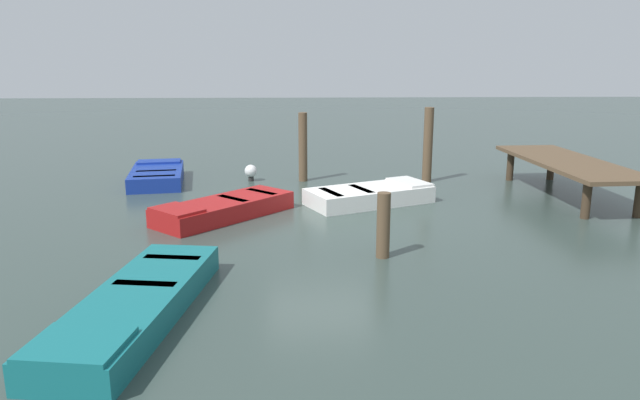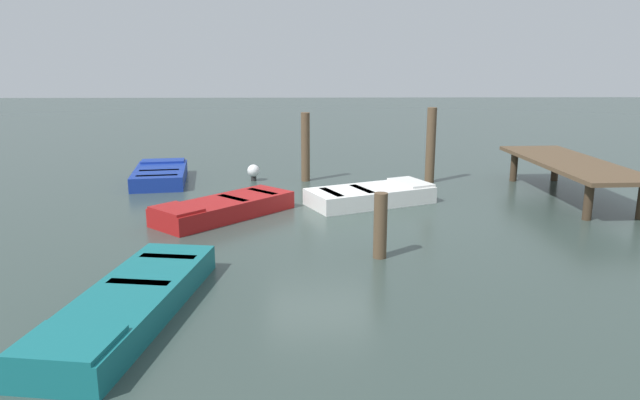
{
  "view_description": "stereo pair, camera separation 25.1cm",
  "coord_description": "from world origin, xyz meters",
  "px_view_note": "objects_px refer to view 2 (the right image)",
  "views": [
    {
      "loc": [
        13.2,
        -0.49,
        3.55
      ],
      "look_at": [
        0.0,
        0.0,
        0.35
      ],
      "focal_mm": 33.36,
      "sensor_mm": 36.0,
      "label": 1
    },
    {
      "loc": [
        13.2,
        -0.24,
        3.55
      ],
      "look_at": [
        0.0,
        0.0,
        0.35
      ],
      "focal_mm": 33.36,
      "sensor_mm": 36.0,
      "label": 2
    }
  ],
  "objects_px": {
    "rowboat_teal": "(129,303)",
    "rowboat_red": "(224,208)",
    "rowboat_white": "(371,195)",
    "mooring_piling_near_right": "(380,226)",
    "marker_buoy": "(253,171)",
    "mooring_piling_far_right": "(305,147)",
    "rowboat_blue": "(160,175)",
    "dock_segment": "(571,165)",
    "mooring_piling_near_left": "(431,145)"
  },
  "relations": [
    {
      "from": "mooring_piling_far_right",
      "to": "mooring_piling_near_right",
      "type": "bearing_deg",
      "value": 11.35
    },
    {
      "from": "mooring_piling_far_right",
      "to": "rowboat_red",
      "type": "bearing_deg",
      "value": -24.59
    },
    {
      "from": "rowboat_white",
      "to": "mooring_piling_near_right",
      "type": "xyz_separation_m",
      "value": [
        4.06,
        -0.25,
        0.38
      ]
    },
    {
      "from": "dock_segment",
      "to": "marker_buoy",
      "type": "height_order",
      "value": "dock_segment"
    },
    {
      "from": "rowboat_white",
      "to": "rowboat_blue",
      "type": "relative_size",
      "value": 1.08
    },
    {
      "from": "dock_segment",
      "to": "rowboat_red",
      "type": "xyz_separation_m",
      "value": [
        1.78,
        -8.64,
        -0.62
      ]
    },
    {
      "from": "rowboat_white",
      "to": "mooring_piling_near_left",
      "type": "distance_m",
      "value": 3.31
    },
    {
      "from": "rowboat_teal",
      "to": "mooring_piling_near_right",
      "type": "distance_m",
      "value": 4.54
    },
    {
      "from": "dock_segment",
      "to": "rowboat_teal",
      "type": "xyz_separation_m",
      "value": [
        7.12,
        -9.21,
        -0.62
      ]
    },
    {
      "from": "rowboat_white",
      "to": "mooring_piling_near_right",
      "type": "bearing_deg",
      "value": -117.84
    },
    {
      "from": "mooring_piling_far_right",
      "to": "rowboat_blue",
      "type": "bearing_deg",
      "value": -88.69
    },
    {
      "from": "rowboat_teal",
      "to": "mooring_piling_far_right",
      "type": "height_order",
      "value": "mooring_piling_far_right"
    },
    {
      "from": "rowboat_blue",
      "to": "mooring_piling_near_right",
      "type": "height_order",
      "value": "mooring_piling_near_right"
    },
    {
      "from": "rowboat_teal",
      "to": "rowboat_red",
      "type": "relative_size",
      "value": 1.32
    },
    {
      "from": "marker_buoy",
      "to": "rowboat_red",
      "type": "bearing_deg",
      "value": -4.35
    },
    {
      "from": "rowboat_blue",
      "to": "mooring_piling_near_left",
      "type": "distance_m",
      "value": 7.84
    },
    {
      "from": "dock_segment",
      "to": "mooring_piling_near_left",
      "type": "xyz_separation_m",
      "value": [
        -1.96,
        -3.22,
        0.23
      ]
    },
    {
      "from": "rowboat_teal",
      "to": "rowboat_white",
      "type": "relative_size",
      "value": 1.28
    },
    {
      "from": "rowboat_white",
      "to": "rowboat_blue",
      "type": "xyz_separation_m",
      "value": [
        -2.7,
        -5.84,
        0.0
      ]
    },
    {
      "from": "mooring_piling_near_left",
      "to": "marker_buoy",
      "type": "xyz_separation_m",
      "value": [
        -0.31,
        -5.11,
        -0.79
      ]
    },
    {
      "from": "rowboat_teal",
      "to": "mooring_piling_far_right",
      "type": "bearing_deg",
      "value": 173.79
    },
    {
      "from": "marker_buoy",
      "to": "mooring_piling_near_left",
      "type": "bearing_deg",
      "value": 86.54
    },
    {
      "from": "rowboat_blue",
      "to": "mooring_piling_near_right",
      "type": "distance_m",
      "value": 8.78
    },
    {
      "from": "mooring_piling_far_right",
      "to": "dock_segment",
      "type": "bearing_deg",
      "value": 71.85
    },
    {
      "from": "rowboat_teal",
      "to": "rowboat_white",
      "type": "xyz_separation_m",
      "value": [
        -6.55,
        4.03,
        0.0
      ]
    },
    {
      "from": "rowboat_teal",
      "to": "marker_buoy",
      "type": "xyz_separation_m",
      "value": [
        -9.39,
        0.88,
        0.07
      ]
    },
    {
      "from": "rowboat_white",
      "to": "mooring_piling_near_left",
      "type": "height_order",
      "value": "mooring_piling_near_left"
    },
    {
      "from": "rowboat_red",
      "to": "dock_segment",
      "type": "bearing_deg",
      "value": 144.51
    },
    {
      "from": "rowboat_white",
      "to": "mooring_piling_far_right",
      "type": "relative_size",
      "value": 1.67
    },
    {
      "from": "dock_segment",
      "to": "rowboat_teal",
      "type": "relative_size",
      "value": 1.27
    },
    {
      "from": "rowboat_red",
      "to": "mooring_piling_near_left",
      "type": "relative_size",
      "value": 1.5
    },
    {
      "from": "rowboat_teal",
      "to": "mooring_piling_far_right",
      "type": "xyz_separation_m",
      "value": [
        -9.35,
        2.4,
        0.78
      ]
    },
    {
      "from": "marker_buoy",
      "to": "dock_segment",
      "type": "bearing_deg",
      "value": 74.76
    },
    {
      "from": "rowboat_white",
      "to": "mooring_piling_near_right",
      "type": "distance_m",
      "value": 4.09
    },
    {
      "from": "rowboat_teal",
      "to": "rowboat_red",
      "type": "bearing_deg",
      "value": -177.88
    },
    {
      "from": "rowboat_teal",
      "to": "rowboat_blue",
      "type": "relative_size",
      "value": 1.39
    },
    {
      "from": "rowboat_red",
      "to": "mooring_piling_far_right",
      "type": "xyz_separation_m",
      "value": [
        -4.01,
        1.83,
        0.78
      ]
    },
    {
      "from": "mooring_piling_near_left",
      "to": "marker_buoy",
      "type": "bearing_deg",
      "value": -93.46
    },
    {
      "from": "mooring_piling_near_right",
      "to": "marker_buoy",
      "type": "height_order",
      "value": "mooring_piling_near_right"
    },
    {
      "from": "rowboat_teal",
      "to": "rowboat_red",
      "type": "distance_m",
      "value": 5.37
    },
    {
      "from": "rowboat_white",
      "to": "mooring_piling_near_right",
      "type": "relative_size",
      "value": 2.77
    },
    {
      "from": "rowboat_red",
      "to": "mooring_piling_far_right",
      "type": "distance_m",
      "value": 4.47
    },
    {
      "from": "rowboat_red",
      "to": "marker_buoy",
      "type": "height_order",
      "value": "marker_buoy"
    },
    {
      "from": "dock_segment",
      "to": "rowboat_white",
      "type": "bearing_deg",
      "value": -86.68
    },
    {
      "from": "mooring_piling_near_left",
      "to": "marker_buoy",
      "type": "distance_m",
      "value": 5.18
    },
    {
      "from": "dock_segment",
      "to": "rowboat_teal",
      "type": "bearing_deg",
      "value": -55.22
    },
    {
      "from": "dock_segment",
      "to": "mooring_piling_near_left",
      "type": "bearing_deg",
      "value": -124.27
    },
    {
      "from": "rowboat_blue",
      "to": "mooring_piling_near_right",
      "type": "relative_size",
      "value": 2.56
    },
    {
      "from": "rowboat_white",
      "to": "rowboat_blue",
      "type": "bearing_deg",
      "value": 130.94
    },
    {
      "from": "rowboat_white",
      "to": "marker_buoy",
      "type": "distance_m",
      "value": 4.24
    }
  ]
}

